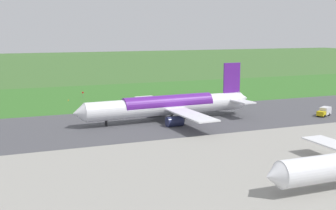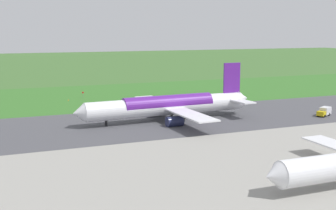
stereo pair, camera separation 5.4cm
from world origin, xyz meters
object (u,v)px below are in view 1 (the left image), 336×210
(no_stopping_sign, at_px, (83,94))
(airliner_main, at_px, (169,105))
(traffic_cone_orange, at_px, (68,100))
(service_truck_baggage, at_px, (324,111))

(no_stopping_sign, bearing_deg, airliner_main, 106.23)
(airliner_main, height_order, traffic_cone_orange, airliner_main)
(service_truck_baggage, relative_size, traffic_cone_orange, 11.27)
(service_truck_baggage, xyz_separation_m, traffic_cone_orange, (66.84, -57.10, -1.13))
(airliner_main, height_order, service_truck_baggage, airliner_main)
(service_truck_baggage, xyz_separation_m, no_stopping_sign, (60.45, -62.47, -0.03))
(service_truck_baggage, height_order, no_stopping_sign, service_truck_baggage)
(no_stopping_sign, bearing_deg, service_truck_baggage, 134.06)
(airliner_main, relative_size, service_truck_baggage, 8.73)
(airliner_main, xyz_separation_m, traffic_cone_orange, (21.26, -45.74, -4.08))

